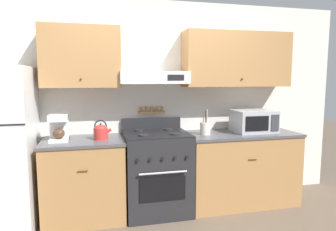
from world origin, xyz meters
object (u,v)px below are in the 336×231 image
at_px(microwave, 254,121).
at_px(coffee_maker, 59,127).
at_px(tea_kettle, 101,132).
at_px(utensil_crock, 205,128).
at_px(stove_range, 157,172).

bearing_deg(microwave, coffee_maker, 179.77).
relative_size(tea_kettle, coffee_maker, 0.75).
bearing_deg(utensil_crock, stove_range, 178.81).
distance_m(stove_range, utensil_crock, 0.79).
distance_m(coffee_maker, utensil_crock, 1.68).
distance_m(microwave, utensil_crock, 0.66).
bearing_deg(coffee_maker, tea_kettle, -3.51).
relative_size(coffee_maker, microwave, 0.58).
xyz_separation_m(stove_range, utensil_crock, (0.60, -0.01, 0.51)).
xyz_separation_m(tea_kettle, utensil_crock, (1.24, 0.00, -0.01)).
bearing_deg(stove_range, tea_kettle, -178.87).
height_order(coffee_maker, utensil_crock, utensil_crock).
xyz_separation_m(coffee_maker, microwave, (2.34, -0.01, -0.01)).
relative_size(stove_range, utensil_crock, 3.63).
xyz_separation_m(stove_range, tea_kettle, (-0.63, -0.01, 0.52)).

